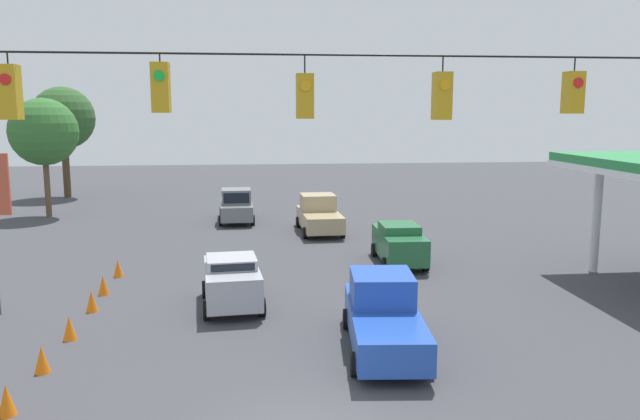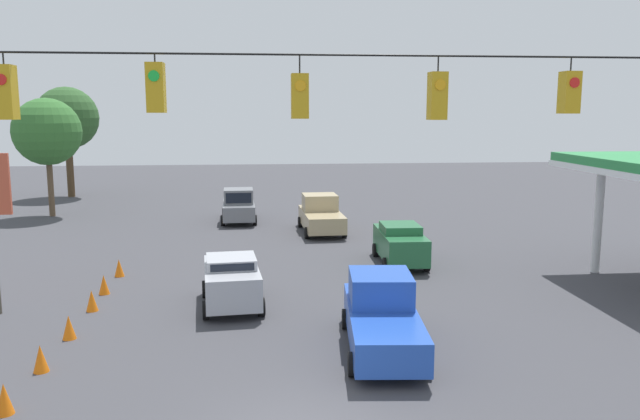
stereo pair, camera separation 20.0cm
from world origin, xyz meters
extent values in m
cylinder|color=black|center=(0.00, 0.49, 7.92)|extent=(19.83, 0.04, 0.04)
cube|color=gold|center=(-5.33, 0.49, 7.24)|extent=(0.32, 0.36, 0.82)
cylinder|color=black|center=(-5.33, 0.49, 7.79)|extent=(0.03, 0.03, 0.27)
cylinder|color=red|center=(-5.33, 0.68, 7.42)|extent=(0.20, 0.02, 0.20)
cube|color=gold|center=(-2.67, 0.49, 7.17)|extent=(0.32, 0.36, 0.91)
cylinder|color=black|center=(-2.67, 0.49, 7.77)|extent=(0.03, 0.03, 0.30)
cylinder|color=orange|center=(-2.67, 0.68, 7.37)|extent=(0.20, 0.02, 0.20)
cube|color=gold|center=(0.00, 0.49, 7.16)|extent=(0.32, 0.36, 0.84)
cylinder|color=black|center=(0.00, 0.49, 7.75)|extent=(0.03, 0.03, 0.35)
cylinder|color=orange|center=(0.00, 0.68, 7.34)|extent=(0.20, 0.02, 0.20)
cube|color=gold|center=(2.67, 0.49, 7.30)|extent=(0.32, 0.36, 0.91)
cylinder|color=black|center=(2.67, 0.49, 7.84)|extent=(0.03, 0.03, 0.16)
cylinder|color=green|center=(2.67, 0.68, 7.51)|extent=(0.20, 0.02, 0.20)
cube|color=gold|center=(5.33, 0.49, 7.21)|extent=(0.32, 0.36, 0.98)
cylinder|color=black|center=(5.33, 0.49, 7.81)|extent=(0.03, 0.03, 0.22)
cylinder|color=red|center=(5.33, 0.68, 7.43)|extent=(0.20, 0.02, 0.20)
cube|color=#A8AAB2|center=(1.82, -9.17, 0.89)|extent=(2.20, 4.07, 1.14)
cube|color=#A8AAB2|center=(1.82, -9.17, 1.64)|extent=(1.86, 1.87, 0.36)
cube|color=black|center=(1.75, -8.30, 1.64)|extent=(1.48, 0.15, 0.25)
cylinder|color=black|center=(2.63, -7.82, 0.32)|extent=(0.28, 0.66, 0.64)
cylinder|color=black|center=(0.79, -7.99, 0.32)|extent=(0.28, 0.66, 0.64)
cylinder|color=black|center=(2.86, -10.35, 0.32)|extent=(0.28, 0.66, 0.64)
cylinder|color=black|center=(1.02, -10.52, 0.32)|extent=(0.28, 0.66, 0.64)
cube|color=#234CB2|center=(-2.70, -4.60, 0.77)|extent=(2.44, 5.72, 0.90)
cube|color=#234CB2|center=(-2.76, -5.27, 1.67)|extent=(1.97, 2.16, 0.90)
cube|color=black|center=(-2.85, -6.28, 1.67)|extent=(1.56, 0.16, 0.63)
cylinder|color=black|center=(-3.83, -6.32, 0.32)|extent=(0.28, 0.66, 0.64)
cylinder|color=black|center=(-1.89, -6.49, 0.32)|extent=(0.28, 0.66, 0.64)
cylinder|color=black|center=(-3.51, -2.71, 0.32)|extent=(0.28, 0.66, 0.64)
cylinder|color=black|center=(-1.57, -2.88, 0.32)|extent=(0.28, 0.66, 0.64)
cube|color=#236038|center=(-5.54, -14.80, 0.90)|extent=(1.92, 4.56, 1.16)
cube|color=#236038|center=(-5.54, -14.80, 1.66)|extent=(1.71, 2.03, 0.36)
cube|color=black|center=(-5.57, -15.80, 1.66)|extent=(1.43, 0.06, 0.25)
cylinder|color=black|center=(-6.48, -16.24, 0.32)|extent=(0.24, 0.65, 0.64)
cylinder|color=black|center=(-4.69, -16.29, 0.32)|extent=(0.24, 0.65, 0.64)
cylinder|color=black|center=(-6.39, -13.31, 0.32)|extent=(0.24, 0.65, 0.64)
cylinder|color=black|center=(-4.60, -13.36, 0.32)|extent=(0.24, 0.65, 0.64)
cube|color=tan|center=(-2.72, -22.60, 0.77)|extent=(2.30, 5.38, 0.90)
cube|color=tan|center=(-2.69, -23.23, 1.67)|extent=(1.99, 1.99, 0.90)
cube|color=black|center=(-2.65, -24.20, 1.67)|extent=(1.67, 0.09, 0.63)
cylinder|color=black|center=(-3.69, -24.36, 0.32)|extent=(0.25, 0.65, 0.64)
cylinder|color=black|center=(-1.61, -24.28, 0.32)|extent=(0.25, 0.65, 0.64)
cylinder|color=black|center=(-3.83, -20.92, 0.32)|extent=(0.25, 0.65, 0.64)
cylinder|color=black|center=(-1.74, -20.83, 0.32)|extent=(0.25, 0.65, 0.64)
cube|color=slate|center=(2.13, -26.93, 0.77)|extent=(2.14, 5.31, 0.90)
cube|color=slate|center=(2.10, -26.30, 1.67)|extent=(1.85, 1.95, 0.90)
cube|color=black|center=(2.07, -25.35, 1.67)|extent=(1.55, 0.08, 0.63)
cylinder|color=black|center=(3.03, -25.19, 0.32)|extent=(0.24, 0.65, 0.64)
cylinder|color=black|center=(1.09, -25.27, 0.32)|extent=(0.24, 0.65, 0.64)
cylinder|color=black|center=(3.16, -28.59, 0.32)|extent=(0.24, 0.65, 0.64)
cylinder|color=black|center=(1.23, -28.67, 0.32)|extent=(0.24, 0.65, 0.64)
cone|color=orange|center=(6.68, -1.58, 0.37)|extent=(0.41, 0.41, 0.74)
cone|color=orange|center=(6.66, -3.95, 0.37)|extent=(0.41, 0.41, 0.74)
cone|color=orange|center=(6.64, -6.38, 0.37)|extent=(0.41, 0.41, 0.74)
cone|color=orange|center=(6.65, -9.11, 0.37)|extent=(0.41, 0.41, 0.74)
cone|color=orange|center=(6.73, -11.16, 0.37)|extent=(0.41, 0.41, 0.74)
cone|color=orange|center=(6.72, -13.74, 0.37)|extent=(0.41, 0.41, 0.74)
cylinder|color=silver|center=(-13.62, -12.49, 2.39)|extent=(0.36, 0.36, 4.77)
cylinder|color=#4C3823|center=(16.09, -39.73, 2.50)|extent=(0.56, 0.56, 5.01)
sphere|color=#2D5628|center=(16.09, -39.73, 6.37)|extent=(4.96, 4.96, 4.96)
cylinder|color=brown|center=(14.52, -29.95, 2.19)|extent=(0.38, 0.38, 4.38)
sphere|color=#336B2D|center=(14.52, -29.95, 5.58)|extent=(4.37, 4.37, 4.37)
camera|label=1|loc=(0.98, 12.44, 6.87)|focal=35.00mm
camera|label=2|loc=(0.78, 12.46, 6.87)|focal=35.00mm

